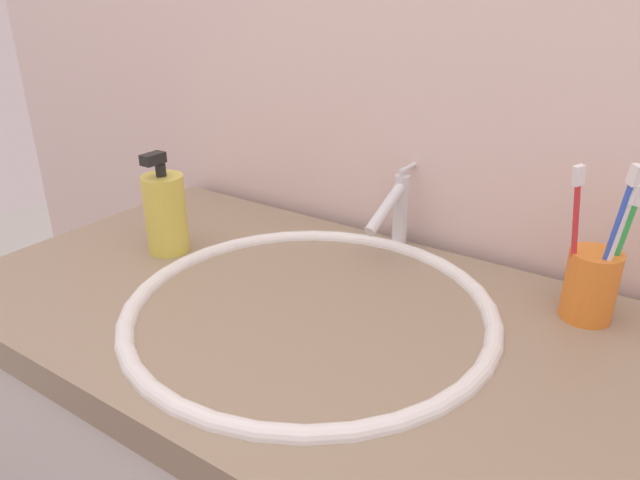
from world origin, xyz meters
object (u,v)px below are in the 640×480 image
(faucet, at_px, (394,208))
(toothbrush_cup, at_px, (591,285))
(toothbrush_red, at_px, (575,234))
(toothbrush_green, at_px, (620,244))
(toothbrush_blue, at_px, (613,237))
(soap_dispenser, at_px, (165,212))
(toothbrush_white, at_px, (614,246))

(faucet, bearing_deg, toothbrush_cup, -9.52)
(toothbrush_red, bearing_deg, toothbrush_cup, 37.26)
(toothbrush_green, height_order, toothbrush_blue, toothbrush_blue)
(soap_dispenser, bearing_deg, toothbrush_blue, 13.13)
(toothbrush_green, distance_m, soap_dispenser, 0.64)
(faucet, bearing_deg, soap_dispenser, -143.97)
(toothbrush_red, distance_m, toothbrush_green, 0.06)
(faucet, bearing_deg, toothbrush_white, -11.74)
(toothbrush_red, relative_size, toothbrush_white, 1.07)
(toothbrush_green, height_order, soap_dispenser, toothbrush_green)
(faucet, height_order, toothbrush_cup, faucet)
(toothbrush_green, distance_m, toothbrush_blue, 0.03)
(toothbrush_cup, relative_size, toothbrush_blue, 0.44)
(faucet, height_order, toothbrush_white, toothbrush_white)
(toothbrush_green, bearing_deg, faucet, 172.21)
(faucet, relative_size, toothbrush_cup, 1.58)
(toothbrush_red, xyz_separation_m, toothbrush_green, (0.05, 0.03, -0.01))
(toothbrush_blue, bearing_deg, toothbrush_red, -176.25)
(toothbrush_green, xyz_separation_m, soap_dispenser, (-0.62, -0.17, -0.04))
(faucet, bearing_deg, toothbrush_red, -14.34)
(faucet, relative_size, toothbrush_red, 0.72)
(toothbrush_blue, bearing_deg, toothbrush_white, 29.85)
(toothbrush_white, xyz_separation_m, soap_dispenser, (-0.61, -0.14, -0.05))
(toothbrush_cup, relative_size, toothbrush_red, 0.46)
(toothbrush_white, xyz_separation_m, toothbrush_blue, (-0.00, -0.00, 0.01))
(faucet, relative_size, soap_dispenser, 0.89)
(toothbrush_blue, bearing_deg, soap_dispenser, -166.87)
(toothbrush_blue, xyz_separation_m, soap_dispenser, (-0.61, -0.14, -0.06))
(toothbrush_green, relative_size, toothbrush_white, 0.94)
(toothbrush_white, height_order, toothbrush_blue, toothbrush_blue)
(faucet, bearing_deg, toothbrush_blue, -12.09)
(toothbrush_red, height_order, soap_dispenser, toothbrush_red)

